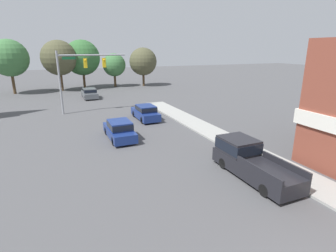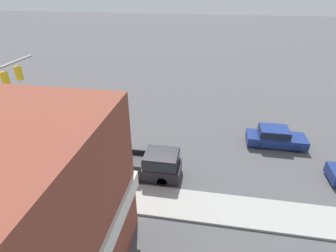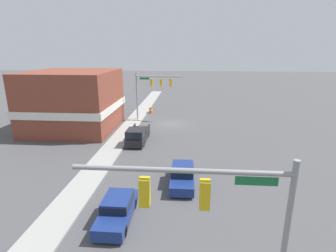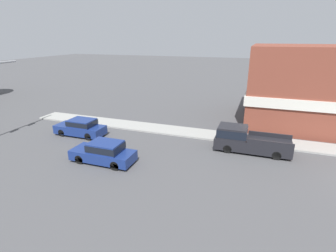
# 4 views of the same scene
# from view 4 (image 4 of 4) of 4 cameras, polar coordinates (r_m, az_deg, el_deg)

# --- Properties ---
(car_lead) EXTENTS (1.81, 4.58, 1.55)m
(car_lead) POSITION_cam_4_polar(r_m,az_deg,el_deg) (19.12, -13.75, -5.47)
(car_lead) COLOR black
(car_lead) RESTS_ON ground
(car_oncoming) EXTENTS (1.79, 4.54, 1.53)m
(car_oncoming) POSITION_cam_4_polar(r_m,az_deg,el_deg) (24.85, -18.44, -0.22)
(car_oncoming) COLOR black
(car_oncoming) RESTS_ON ground
(pickup_truck_parked) EXTENTS (1.95, 5.68, 1.91)m
(pickup_truck_parked) POSITION_cam_4_polar(r_m,az_deg,el_deg) (21.22, 16.41, -2.84)
(pickup_truck_parked) COLOR black
(pickup_truck_parked) RESTS_ON ground
(corner_brick_building) EXTENTS (10.99, 11.37, 7.73)m
(corner_brick_building) POSITION_cam_4_polar(r_m,az_deg,el_deg) (29.94, 28.06, 7.59)
(corner_brick_building) COLOR brown
(corner_brick_building) RESTS_ON ground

